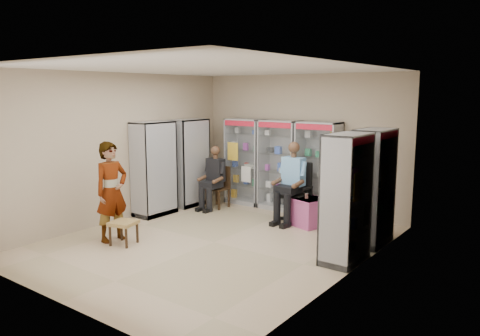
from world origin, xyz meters
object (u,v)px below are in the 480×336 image
Objects in this scene: cabinet_back_mid at (280,165)px; office_chair at (295,192)px; cabinet_right_far at (373,187)px; seated_shopkeeper at (294,185)px; cabinet_back_right at (318,169)px; standing_man at (112,192)px; wooden_chair at (218,187)px; woven_stool_a at (333,240)px; cabinet_left_near at (154,169)px; pink_trunk at (309,212)px; woven_stool_b at (124,233)px; cabinet_back_left at (245,161)px; cabinet_left_far at (189,163)px; cabinet_right_near at (346,199)px.

cabinet_back_mid reaches higher than office_chair.
cabinet_right_far reaches higher than seated_shopkeeper.
office_chair is (-0.16, -0.67, -0.40)m from cabinet_back_right.
cabinet_back_right is 0.80m from office_chair.
office_chair is 3.62m from standing_man.
wooden_chair reaches higher than woven_stool_a.
pink_trunk is (3.07, 1.21, -0.72)m from cabinet_left_near.
cabinet_left_near reaches higher than woven_stool_b.
cabinet_left_near is 2.13× the size of wooden_chair.
cabinet_back_right and cabinet_right_far have the same top height.
cabinet_back_left is 1.00× the size of cabinet_right_far.
cabinet_left_near is 1.83m from standing_man.
cabinet_back_right is at bearing 108.19° from cabinet_left_far.
woven_stool_b is (1.05, -2.81, -0.79)m from cabinet_left_far.
cabinet_left_near is at bearing -114.61° from cabinet_back_left.
cabinet_back_left is 1.90m from seated_shopkeeper.
cabinet_right_near is 1.30× the size of seated_shopkeeper.
woven_stool_b is (-3.41, -2.61, -0.79)m from cabinet_right_far.
cabinet_left_near is (-4.46, 0.20, 0.00)m from cabinet_right_near.
cabinet_back_mid is 2.77m from cabinet_left_near.
woven_stool_b is (1.05, -1.71, -0.79)m from cabinet_left_near.
cabinet_back_right and cabinet_left_near have the same top height.
woven_stool_b is (-3.41, -1.51, -0.79)m from cabinet_right_near.
cabinet_left_far is 4.96× the size of woven_stool_a.
cabinet_back_right is 1.98m from cabinet_right_far.
cabinet_right_far is at bearing -53.31° from standing_man.
cabinet_back_mid is at bearing 139.39° from woven_stool_a.
cabinet_right_far is (1.63, -1.13, 0.00)m from cabinet_back_right.
woven_stool_b reaches higher than woven_stool_a.
cabinet_back_left and cabinet_back_mid have the same top height.
cabinet_back_left is 1.32m from cabinet_left_far.
cabinet_right_near reaches higher than pink_trunk.
cabinet_left_near is at bearing 25.27° from standing_man.
cabinet_right_near and cabinet_left_far have the same top height.
cabinet_back_right is 2.13× the size of wooden_chair.
cabinet_back_mid is 1.09m from seated_shopkeeper.
office_chair is at bearing -40.51° from cabinet_back_mid.
cabinet_left_far is 4.87× the size of woven_stool_b.
standing_man is at bearing -152.52° from woven_stool_a.
pink_trunk is (1.19, -0.82, -0.72)m from cabinet_back_mid.
office_chair is at bearing -103.53° from cabinet_back_right.
cabinet_right_near is at bearing -40.84° from cabinet_back_mid.
cabinet_right_far is 1.89m from office_chair.
pink_trunk is 1.43× the size of woven_stool_a.
pink_trunk is at bearing -34.55° from cabinet_back_mid.
woven_stool_a is at bearing 91.40° from cabinet_left_near.
cabinet_back_left is at bearing 71.10° from wooden_chair.
wooden_chair is 2.01m from seated_shopkeeper.
woven_stool_b is (-1.78, -3.74, -0.79)m from cabinet_back_right.
cabinet_left_far is 3.15m from pink_trunk.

